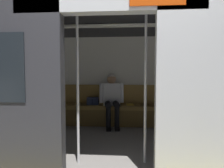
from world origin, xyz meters
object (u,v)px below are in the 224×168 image
object	(u,v)px
train_car	(112,58)
grab_pole_door	(78,88)
person_seated	(112,96)
book	(130,104)
bench_seat	(118,110)
grab_pole_far	(145,88)
handbag	(93,101)

from	to	relation	value
train_car	grab_pole_door	xyz separation A→B (m)	(0.38, 0.87, -0.45)
person_seated	book	world-z (taller)	person_seated
bench_seat	grab_pole_far	size ratio (longest dim) A/B	1.58
person_seated	book	size ratio (longest dim) A/B	5.42
bench_seat	person_seated	distance (m)	0.36
bench_seat	handbag	xyz separation A→B (m)	(0.60, -0.03, 0.19)
grab_pole_door	bench_seat	bearing A→B (deg)	-102.71
train_car	grab_pole_far	xyz separation A→B (m)	(-0.51, 0.79, -0.45)
person_seated	train_car	bearing A→B (deg)	94.49
train_car	grab_pole_far	bearing A→B (deg)	123.14
bench_seat	grab_pole_far	bearing A→B (deg)	103.23
person_seated	grab_pole_far	bearing A→B (deg)	107.88
bench_seat	handbag	distance (m)	0.63
train_car	handbag	world-z (taller)	train_car
handbag	book	bearing A→B (deg)	-176.93
grab_pole_door	person_seated	bearing A→B (deg)	-98.74
handbag	grab_pole_far	distance (m)	2.25
train_car	grab_pole_far	distance (m)	1.04
grab_pole_far	handbag	bearing A→B (deg)	-61.66
handbag	grab_pole_door	bearing A→B (deg)	94.26
bench_seat	handbag	bearing A→B (deg)	-3.28
person_seated	grab_pole_door	xyz separation A→B (m)	(0.30, 1.93, 0.34)
handbag	bench_seat	bearing A→B (deg)	176.72
train_car	grab_pole_door	size ratio (longest dim) A/B	3.14
handbag	book	distance (m)	0.86
bench_seat	grab_pole_door	world-z (taller)	grab_pole_door
handbag	book	size ratio (longest dim) A/B	1.18
handbag	grab_pole_door	size ratio (longest dim) A/B	0.13
grab_pole_far	grab_pole_door	bearing A→B (deg)	5.13
train_car	person_seated	bearing A→B (deg)	-85.51
train_car	bench_seat	distance (m)	1.58
grab_pole_far	bench_seat	bearing A→B (deg)	-76.77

